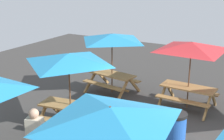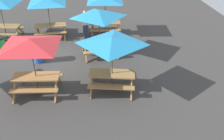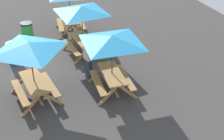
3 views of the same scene
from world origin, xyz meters
TOP-DOWN VIEW (x-y plane):
  - ground_plane at (0.00, 0.00)m, footprint 24.05×24.05m
  - picnic_table_0 at (3.13, 3.01)m, footprint 2.82×2.82m
  - picnic_table_1 at (3.11, -2.96)m, footprint 2.27×2.27m
  - picnic_table_2 at (0.16, -2.96)m, footprint 2.83×2.83m
  - picnic_table_3 at (-0.10, 2.76)m, footprint 2.81×2.81m
  - picnic_table_4 at (2.70, 0.20)m, footprint 2.27×2.27m
  - picnic_table_6 at (-2.73, 2.81)m, footprint 2.81×2.81m
  - trash_bin_green at (-2.34, 0.52)m, footprint 0.59×0.59m
  - trash_bin_blue at (-0.29, -0.30)m, footprint 0.59×0.59m
  - person_standing at (1.96, 2.42)m, footprint 0.41×0.32m

SIDE VIEW (x-z plane):
  - ground_plane at x=0.00m, z-range 0.00..0.00m
  - trash_bin_green at x=-2.34m, z-range 0.00..0.98m
  - trash_bin_blue at x=-0.29m, z-range 0.00..0.98m
  - person_standing at x=1.96m, z-range 0.05..1.72m
  - picnic_table_0 at x=3.13m, z-range 0.82..3.16m
  - picnic_table_1 at x=3.11m, z-range 0.82..3.16m
  - picnic_table_2 at x=0.16m, z-range 0.82..3.16m
  - picnic_table_3 at x=-0.10m, z-range 0.82..3.16m
  - picnic_table_4 at x=2.70m, z-range 0.82..3.16m
  - picnic_table_6 at x=-2.73m, z-range 0.82..3.16m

